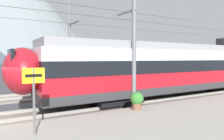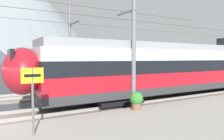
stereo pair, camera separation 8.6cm
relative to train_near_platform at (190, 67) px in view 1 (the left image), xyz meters
The scene contains 8 objects.
ground_plane 12.83m from the train_near_platform, behind, with size 400.00×400.00×0.00m, color #424247.
track_near 12.79m from the train_near_platform, behind, with size 120.00×3.00×0.28m.
train_near_platform is the anchor object (origin of this frame).
catenary_mast_mid 6.77m from the train_near_platform, 167.55° to the right, with size 45.81×1.79×8.41m.
catenary_mast_far_side 10.23m from the train_near_platform, 131.57° to the left, with size 45.81×2.54×7.79m.
platform_sign 12.38m from the train_near_platform, 163.36° to the right, with size 0.70×0.08×2.23m.
potted_plant_platform_edge 7.39m from the train_near_platform, 160.06° to the right, with size 0.66×0.66×0.89m.
mountain_central_peak 193.76m from the train_near_platform, 87.45° to the left, with size 144.23×144.23×84.99m, color slate.
Camera 1 is at (-0.57, -9.94, 2.89)m, focal length 34.17 mm.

